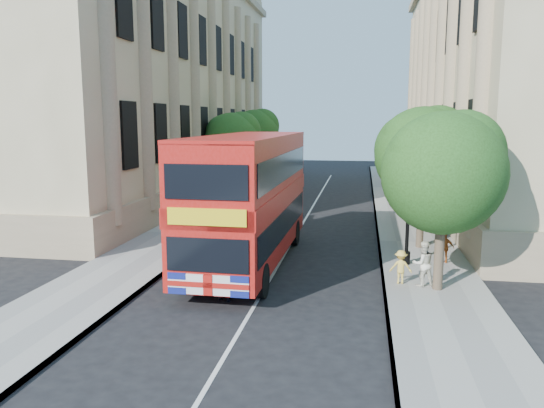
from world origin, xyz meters
The scene contains 17 objects.
ground centered at (0.00, 0.00, 0.00)m, with size 120.00×120.00×0.00m, color black.
pavement_right centered at (5.75, 10.00, 0.06)m, with size 3.50×80.00×0.12m, color gray.
pavement_left centered at (-5.75, 10.00, 0.06)m, with size 3.50×80.00×0.12m, color gray.
building_right centered at (13.80, 24.00, 9.00)m, with size 12.00×38.00×18.00m, color tan.
building_left centered at (-13.80, 24.00, 9.00)m, with size 12.00×38.00×18.00m, color tan.
tree_right_near centered at (5.84, 3.03, 4.25)m, with size 4.00×4.00×6.08m.
tree_right_mid centered at (5.84, 9.03, 4.45)m, with size 4.20×4.20×6.37m.
tree_right_far centered at (5.84, 15.03, 4.31)m, with size 4.00×4.00×6.15m.
tree_left_far centered at (-5.96, 22.03, 4.44)m, with size 4.00×4.00×6.30m.
tree_left_back centered at (-5.96, 30.03, 4.71)m, with size 4.20×4.20×6.65m.
lamp_post centered at (5.00, 6.00, 2.51)m, with size 0.32×0.32×5.16m.
double_decker_bus centered at (-1.16, 5.34, 2.79)m, with size 3.10×10.99×5.05m.
box_van centered at (-2.90, 10.93, 1.23)m, with size 1.88×4.44×2.52m.
police_constable centered at (-1.06, 1.00, 0.88)m, with size 0.64×0.42×1.75m, color black.
woman_pedestrian centered at (5.33, 3.28, 0.90)m, with size 0.76×0.59×1.56m, color white.
child_a centered at (6.50, 6.48, 0.74)m, with size 0.72×0.30×1.23m, color #C45E22.
child_b centered at (4.61, 3.44, 0.71)m, with size 0.76×0.44×1.17m, color #EAC550.
Camera 1 is at (3.22, -14.80, 5.77)m, focal length 35.00 mm.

